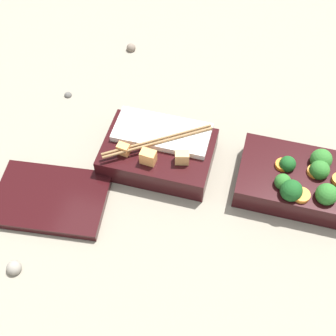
{
  "coord_description": "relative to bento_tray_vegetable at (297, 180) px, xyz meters",
  "views": [
    {
      "loc": [
        -0.04,
        0.52,
        0.71
      ],
      "look_at": [
        0.09,
        0.06,
        0.05
      ],
      "focal_mm": 50.0,
      "sensor_mm": 36.0,
      "label": 1
    }
  ],
  "objects": [
    {
      "name": "ground_plane",
      "position": [
        0.14,
        -0.01,
        -0.03
      ],
      "size": [
        3.0,
        3.0,
        0.0
      ],
      "primitive_type": "plane",
      "color": "gray"
    },
    {
      "name": "bento_tray_vegetable",
      "position": [
        0.0,
        0.0,
        0.0
      ],
      "size": [
        0.2,
        0.14,
        0.08
      ],
      "color": "black",
      "rests_on": "ground_plane"
    },
    {
      "name": "bento_tray_rice",
      "position": [
        0.25,
        -0.0,
        -0.0
      ],
      "size": [
        0.2,
        0.14,
        0.07
      ],
      "color": "black",
      "rests_on": "ground_plane"
    },
    {
      "name": "bento_lid",
      "position": [
        0.41,
        0.14,
        -0.02
      ],
      "size": [
        0.21,
        0.15,
        0.02
      ],
      "primitive_type": "cube",
      "rotation": [
        0.0,
        0.0,
        0.11
      ],
      "color": "black",
      "rests_on": "ground_plane"
    },
    {
      "name": "pebble_0",
      "position": [
        0.4,
        -0.29,
        -0.02
      ],
      "size": [
        0.02,
        0.02,
        0.02
      ],
      "primitive_type": "sphere",
      "color": "#7A6B5B",
      "rests_on": "ground_plane"
    },
    {
      "name": "pebble_1",
      "position": [
        0.48,
        -0.12,
        -0.02
      ],
      "size": [
        0.02,
        0.02,
        0.02
      ],
      "primitive_type": "sphere",
      "color": "#595651",
      "rests_on": "ground_plane"
    },
    {
      "name": "pebble_2",
      "position": [
        0.42,
        0.27,
        -0.02
      ],
      "size": [
        0.02,
        0.02,
        0.02
      ],
      "primitive_type": "sphere",
      "color": "gray",
      "rests_on": "ground_plane"
    }
  ]
}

